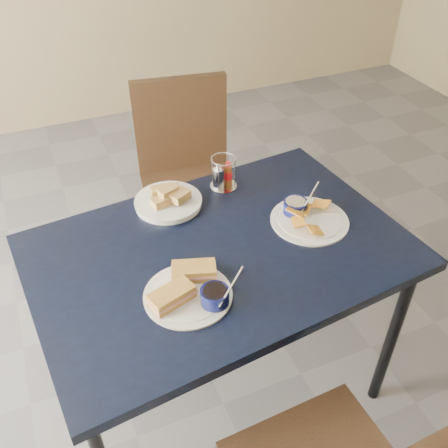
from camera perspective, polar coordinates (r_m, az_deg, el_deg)
name	(u,v)px	position (r m, az deg, el deg)	size (l,w,h in m)	color
ground	(197,348)	(2.40, -3.08, -13.92)	(6.00, 6.00, 0.00)	#59595E
dining_table	(221,261)	(1.78, -0.39, -4.26)	(1.37, 0.99, 0.75)	black
chair_far	(184,166)	(2.53, -4.63, 6.64)	(0.52, 0.51, 0.98)	black
sandwich_plate	(191,290)	(1.57, -3.82, -7.48)	(0.30, 0.28, 0.12)	white
plantain_plate	(304,215)	(1.88, 9.17, 1.01)	(0.29, 0.29, 0.12)	white
bread_basket	(168,200)	(1.94, -6.39, 2.76)	(0.26, 0.26, 0.08)	white
condiment_caddy	(222,175)	(2.01, -0.20, 5.60)	(0.11, 0.11, 0.14)	silver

